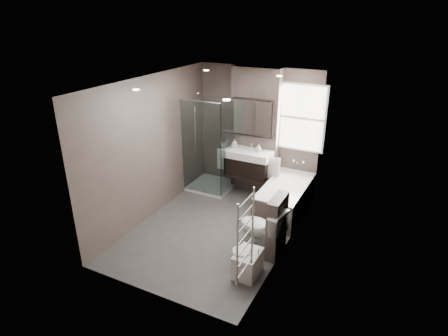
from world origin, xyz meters
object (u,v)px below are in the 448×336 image
Objects in this scene: toilet at (261,229)px; bidet at (247,263)px; bathtub at (285,197)px; vanity at (248,162)px.

bidet is (0.04, -0.65, -0.20)m from toilet.
toilet reaches higher than bidet.
bathtub is 3.27× the size of bidet.
toilet is at bearing 93.90° from bidet.
bidet is at bearing -66.74° from vanity.
toilet is at bearing -60.37° from vanity.
vanity is at bearing 160.63° from bathtub.
toilet is 0.69m from bidet.
toilet is at bearing -88.13° from bathtub.
bidet is at bearing -87.48° from bathtub.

